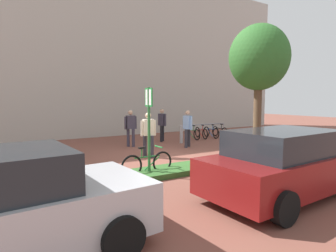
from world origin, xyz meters
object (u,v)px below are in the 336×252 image
(person_suited_dark, at_px, (131,126))
(person_shirt_white, at_px, (148,132))
(bollard_steel, at_px, (181,134))
(parking_sign_post, at_px, (149,119))
(person_suited_navy, at_px, (162,123))
(car_maroon_wagon, at_px, (286,164))
(tree_sidewalk, at_px, (259,59))
(bike_rack_cluster, at_px, (206,132))
(person_casual_tan, at_px, (188,126))
(bike_at_sign, at_px, (148,163))

(person_suited_dark, bearing_deg, person_shirt_white, -99.21)
(bollard_steel, xyz_separation_m, person_suited_dark, (-2.63, 0.35, 0.53))
(parking_sign_post, xyz_separation_m, person_suited_navy, (3.74, 5.68, -0.68))
(person_suited_navy, xyz_separation_m, car_maroon_wagon, (-1.81, -8.77, -0.23))
(tree_sidewalk, distance_m, person_suited_navy, 6.46)
(person_suited_dark, bearing_deg, bollard_steel, -7.60)
(person_suited_navy, bearing_deg, bike_rack_cluster, -3.01)
(person_shirt_white, bearing_deg, person_casual_tan, 22.93)
(person_suited_navy, bearing_deg, person_suited_dark, -162.82)
(bike_rack_cluster, distance_m, person_suited_dark, 5.00)
(tree_sidewalk, distance_m, car_maroon_wagon, 4.70)
(tree_sidewalk, relative_size, bike_at_sign, 2.87)
(person_shirt_white, bearing_deg, bike_rack_cluster, 30.13)
(bike_at_sign, bearing_deg, car_maroon_wagon, -59.78)
(bike_at_sign, xyz_separation_m, person_suited_dark, (1.63, 4.88, 0.63))
(tree_sidewalk, xyz_separation_m, person_suited_dark, (-2.59, 5.23, -2.65))
(bike_at_sign, bearing_deg, person_casual_tan, 41.35)
(tree_sidewalk, height_order, person_suited_navy, tree_sidewalk)
(person_shirt_white, xyz_separation_m, person_suited_dark, (0.42, 2.62, 0.00))
(bollard_steel, height_order, person_suited_navy, person_suited_navy)
(parking_sign_post, bearing_deg, person_suited_dark, 71.80)
(person_suited_dark, bearing_deg, person_suited_navy, 17.18)
(bollard_steel, height_order, car_maroon_wagon, car_maroon_wagon)
(bollard_steel, relative_size, person_casual_tan, 0.52)
(parking_sign_post, height_order, person_casual_tan, parking_sign_post)
(bike_at_sign, relative_size, person_casual_tan, 0.98)
(person_casual_tan, bearing_deg, bollard_steel, 69.31)
(bike_at_sign, distance_m, person_casual_tan, 5.13)
(bollard_steel, bearing_deg, person_suited_dark, 172.40)
(tree_sidewalk, height_order, bike_at_sign, tree_sidewalk)
(person_suited_navy, bearing_deg, bike_at_sign, -123.90)
(bike_at_sign, relative_size, bollard_steel, 1.87)
(tree_sidewalk, height_order, car_maroon_wagon, tree_sidewalk)
(parking_sign_post, relative_size, bike_at_sign, 1.52)
(person_casual_tan, relative_size, car_maroon_wagon, 0.39)
(person_shirt_white, relative_size, person_casual_tan, 1.00)
(person_suited_navy, bearing_deg, parking_sign_post, -123.33)
(person_shirt_white, height_order, person_suited_dark, same)
(tree_sidewalk, xyz_separation_m, bike_rack_cluster, (2.35, 5.72, -3.29))
(parking_sign_post, distance_m, bollard_steel, 6.47)
(tree_sidewalk, xyz_separation_m, person_casual_tan, (-0.39, 3.72, -2.65))
(person_suited_navy, distance_m, person_suited_dark, 2.18)
(person_casual_tan, height_order, car_maroon_wagon, person_casual_tan)
(bike_rack_cluster, relative_size, person_suited_navy, 1.55)
(person_shirt_white, bearing_deg, bollard_steel, 36.56)
(bike_rack_cluster, bearing_deg, bollard_steel, -159.87)
(person_suited_dark, relative_size, person_casual_tan, 1.00)
(person_suited_dark, distance_m, car_maroon_wagon, 8.14)
(person_shirt_white, distance_m, person_suited_dark, 2.65)
(bike_rack_cluster, xyz_separation_m, person_casual_tan, (-2.74, -2.00, 0.64))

